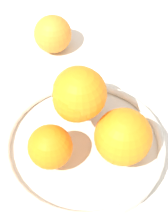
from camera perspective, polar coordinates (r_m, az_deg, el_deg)
The scene contains 4 objects.
ground_plane at distance 0.60m, azimuth 0.00°, elevation -5.89°, with size 4.00×4.00×0.00m, color silver.
fruit_bowl at distance 0.59m, azimuth 0.00°, elevation -5.11°, with size 0.25×0.25×0.03m.
orange_pile at distance 0.54m, azimuth 0.46°, elevation -0.08°, with size 0.18×0.18×0.14m.
stray_orange at distance 0.75m, azimuth -4.78°, elevation 11.75°, with size 0.07×0.07×0.07m, color orange.
Camera 1 is at (-0.33, -0.05, 0.50)m, focal length 60.00 mm.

